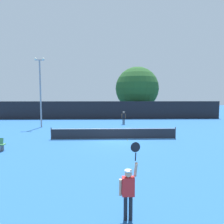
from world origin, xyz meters
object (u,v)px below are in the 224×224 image
tennis_ball (128,140)px  parked_car_mid (92,111)px  light_pole (40,88)px  player_serving (129,187)px  player_receiving (124,117)px  large_tree (137,88)px  parked_car_near (66,112)px

tennis_ball → parked_car_mid: 22.99m
light_pole → player_serving: bearing=-64.6°
player_receiving → large_tree: (3.61, 11.60, 4.20)m
player_receiving → parked_car_near: player_receiving is taller
tennis_ball → large_tree: (4.13, 21.28, 5.21)m
tennis_ball → parked_car_mid: bearing=101.9°
light_pole → large_tree: size_ratio=0.89×
parked_car_near → parked_car_mid: 4.92m
player_serving → tennis_ball: player_serving is taller
parked_car_mid → tennis_ball: bearing=-79.5°
tennis_ball → light_pole: 13.14m
parked_car_near → player_serving: bearing=-80.9°
player_receiving → parked_car_mid: 13.86m
player_serving → light_pole: bearing=115.4°
tennis_ball → light_pole: size_ratio=0.01×
player_serving → large_tree: (5.29, 31.94, 4.20)m
player_serving → light_pole: light_pole is taller
tennis_ball → player_serving: bearing=-96.2°
parked_car_near → parked_car_mid: (4.87, 0.72, 0.00)m
light_pole → parked_car_near: bearing=89.5°
player_serving → light_pole: (-8.59, 18.11, 3.69)m
large_tree → parked_car_mid: (-8.88, 1.21, -4.47)m
player_receiving → parked_car_mid: size_ratio=0.40×
player_serving → player_receiving: (1.68, 20.34, -0.00)m
parked_car_near → player_receiving: bearing=-55.6°
tennis_ball → large_tree: large_tree is taller
tennis_ball → large_tree: size_ratio=0.01×
player_receiving → tennis_ball: (-0.52, -9.67, -1.02)m
large_tree → parked_car_mid: bearing=172.2°
player_receiving → large_tree: large_tree is taller
player_receiving → parked_car_near: bearing=-50.0°
parked_car_near → tennis_ball: bearing=-71.7°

